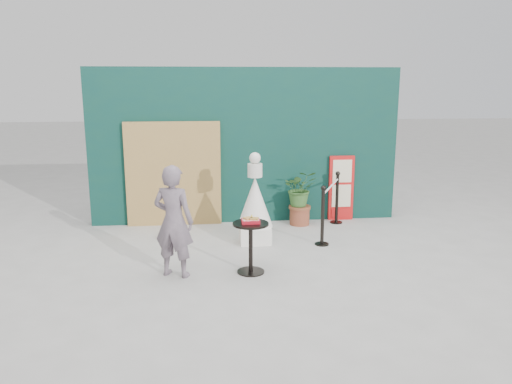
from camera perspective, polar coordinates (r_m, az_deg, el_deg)
name	(u,v)px	position (r m, az deg, el deg)	size (l,w,h in m)	color
ground	(265,279)	(7.13, 1.04, -9.96)	(60.00, 60.00, 0.00)	#ADAAA5
back_wall	(245,146)	(9.80, -1.22, 5.30)	(6.00, 0.30, 3.00)	#0B322E
bamboo_fence	(173,174)	(9.65, -9.41, 2.02)	(1.80, 0.08, 2.00)	tan
woman	(174,221)	(7.11, -9.39, -3.33)	(0.59, 0.39, 1.61)	slate
menu_board	(341,188)	(10.09, 9.71, 0.44)	(0.50, 0.07, 1.30)	red
statue	(255,206)	(8.54, -0.12, -1.63)	(0.61, 0.61, 1.57)	white
cafe_table	(251,240)	(7.22, -0.61, -5.47)	(0.52, 0.52, 0.75)	black
food_basket	(251,220)	(7.13, -0.60, -3.26)	(0.26, 0.19, 0.11)	#B11221
planter	(300,193)	(9.65, 5.05, -0.15)	(0.63, 0.55, 1.07)	brown
stanchion_barrier	(330,207)	(9.19, 8.49, -1.69)	(0.84, 1.54, 1.03)	black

